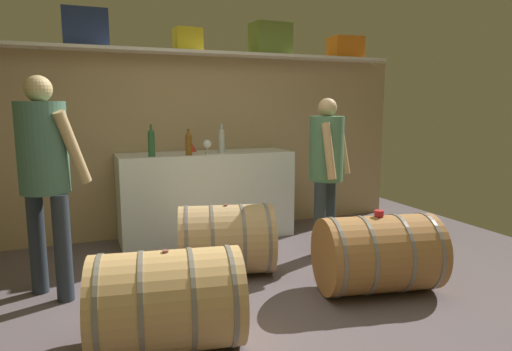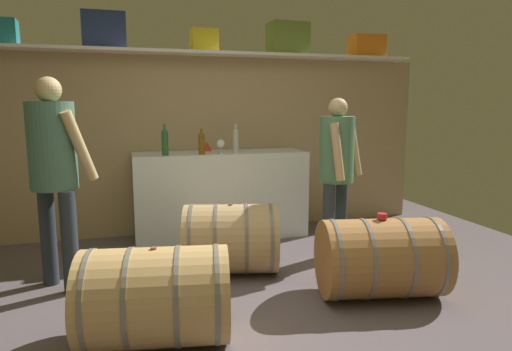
{
  "view_description": "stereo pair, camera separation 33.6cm",
  "coord_description": "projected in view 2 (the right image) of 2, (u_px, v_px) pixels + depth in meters",
  "views": [
    {
      "loc": [
        -1.15,
        -2.57,
        1.45
      ],
      "look_at": [
        0.09,
        0.52,
        0.92
      ],
      "focal_mm": 31.59,
      "sensor_mm": 36.0,
      "label": 1
    },
    {
      "loc": [
        -0.83,
        -2.68,
        1.45
      ],
      "look_at": [
        0.09,
        0.52,
        0.92
      ],
      "focal_mm": 31.59,
      "sensor_mm": 36.0,
      "label": 2
    }
  ],
  "objects": [
    {
      "name": "back_wall_panel",
      "position": [
        202.0,
        145.0,
        5.15
      ],
      "size": [
        5.31,
        0.1,
        1.98
      ],
      "primitive_type": "cube",
      "color": "tan",
      "rests_on": "ground"
    },
    {
      "name": "wine_barrel_near",
      "position": [
        381.0,
        258.0,
        3.4
      ],
      "size": [
        1.0,
        0.75,
        0.61
      ],
      "rotation": [
        0.0,
        0.0,
        -0.19
      ],
      "color": "#A56F3B",
      "rests_on": "ground"
    },
    {
      "name": "toolcase_navy",
      "position": [
        104.0,
        30.0,
        4.55
      ],
      "size": [
        0.42,
        0.24,
        0.36
      ],
      "primitive_type": "cube",
      "rotation": [
        0.0,
        0.0,
        0.01
      ],
      "color": "navy",
      "rests_on": "high_shelf_board"
    },
    {
      "name": "wine_glass",
      "position": [
        221.0,
        144.0,
        4.71
      ],
      "size": [
        0.09,
        0.09,
        0.15
      ],
      "color": "white",
      "rests_on": "work_cabinet"
    },
    {
      "name": "wine_bottle_amber",
      "position": [
        202.0,
        143.0,
        4.6
      ],
      "size": [
        0.06,
        0.06,
        0.27
      ],
      "color": "brown",
      "rests_on": "work_cabinet"
    },
    {
      "name": "high_shelf_board",
      "position": [
        203.0,
        53.0,
        4.85
      ],
      "size": [
        4.89,
        0.4,
        0.03
      ],
      "primitive_type": "cube",
      "color": "white",
      "rests_on": "back_wall_panel"
    },
    {
      "name": "toolcase_orange",
      "position": [
        367.0,
        46.0,
        5.37
      ],
      "size": [
        0.4,
        0.32,
        0.25
      ],
      "primitive_type": "cube",
      "rotation": [
        0.0,
        0.0,
        -0.08
      ],
      "color": "orange",
      "rests_on": "high_shelf_board"
    },
    {
      "name": "wine_bottle_green",
      "position": [
        165.0,
        142.0,
        4.52
      ],
      "size": [
        0.07,
        0.07,
        0.32
      ],
      "color": "#2B5C33",
      "rests_on": "work_cabinet"
    },
    {
      "name": "wine_bottle_clear",
      "position": [
        236.0,
        140.0,
        4.82
      ],
      "size": [
        0.06,
        0.06,
        0.31
      ],
      "color": "#B9C3BD",
      "rests_on": "work_cabinet"
    },
    {
      "name": "red_funnel",
      "position": [
        207.0,
        146.0,
        4.97
      ],
      "size": [
        0.11,
        0.11,
        0.1
      ],
      "primitive_type": "cone",
      "color": "red",
      "rests_on": "work_cabinet"
    },
    {
      "name": "work_cabinet",
      "position": [
        221.0,
        195.0,
        4.94
      ],
      "size": [
        1.85,
        0.57,
        0.94
      ],
      "primitive_type": "cube",
      "color": "silver",
      "rests_on": "ground"
    },
    {
      "name": "toolcase_olive",
      "position": [
        288.0,
        39.0,
        5.09
      ],
      "size": [
        0.45,
        0.32,
        0.35
      ],
      "primitive_type": "cube",
      "rotation": [
        0.0,
        0.0,
        0.06
      ],
      "color": "olive",
      "rests_on": "high_shelf_board"
    },
    {
      "name": "tasting_cup",
      "position": [
        382.0,
        216.0,
        3.35
      ],
      "size": [
        0.07,
        0.07,
        0.04
      ],
      "primitive_type": "cylinder",
      "color": "red",
      "rests_on": "wine_barrel_near"
    },
    {
      "name": "wine_barrel_flank",
      "position": [
        231.0,
        239.0,
        3.89
      ],
      "size": [
        0.92,
        0.77,
        0.61
      ],
      "rotation": [
        0.0,
        0.0,
        -0.24
      ],
      "color": "tan",
      "rests_on": "ground"
    },
    {
      "name": "visitor_tasting",
      "position": [
        54.0,
        162.0,
        3.44
      ],
      "size": [
        0.52,
        0.54,
        1.65
      ],
      "rotation": [
        0.0,
        0.0,
        -0.9
      ],
      "color": "#28303A",
      "rests_on": "ground"
    },
    {
      "name": "toolcase_yellow",
      "position": [
        204.0,
        41.0,
        4.84
      ],
      "size": [
        0.29,
        0.22,
        0.24
      ],
      "primitive_type": "cube",
      "rotation": [
        0.0,
        0.0,
        0.02
      ],
      "color": "yellow",
      "rests_on": "high_shelf_board"
    },
    {
      "name": "winemaker_pouring",
      "position": [
        337.0,
        161.0,
        4.17
      ],
      "size": [
        0.45,
        0.43,
        1.51
      ],
      "rotation": [
        0.0,
        0.0,
        -2.47
      ],
      "color": "#28353C",
      "rests_on": "ground"
    },
    {
      "name": "ground_plane",
      "position": [
        242.0,
        290.0,
        3.58
      ],
      "size": [
        6.51,
        8.06,
        0.02
      ],
      "primitive_type": "cube",
      "color": "#5B4F53"
    },
    {
      "name": "wine_barrel_far",
      "position": [
        155.0,
        297.0,
        2.71
      ],
      "size": [
        0.96,
        0.73,
        0.61
      ],
      "rotation": [
        0.0,
        0.0,
        -0.16
      ],
      "color": "tan",
      "rests_on": "ground"
    }
  ]
}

